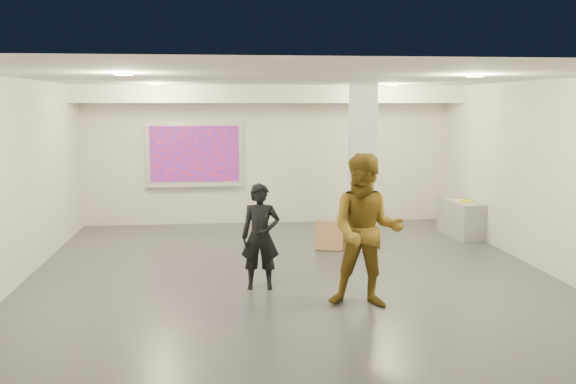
{
  "coord_description": "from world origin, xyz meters",
  "views": [
    {
      "loc": [
        -1.06,
        -9.52,
        2.63
      ],
      "look_at": [
        0.0,
        0.4,
        1.25
      ],
      "focal_mm": 40.0,
      "sensor_mm": 36.0,
      "label": 1
    }
  ],
  "objects": [
    {
      "name": "floor",
      "position": [
        0.0,
        0.0,
        0.0
      ],
      "size": [
        8.0,
        9.0,
        0.01
      ],
      "primitive_type": "cube",
      "color": "#3B3E44",
      "rests_on": "ground"
    },
    {
      "name": "ceiling",
      "position": [
        0.0,
        0.0,
        3.0
      ],
      "size": [
        8.0,
        9.0,
        0.01
      ],
      "primitive_type": "cube",
      "color": "silver",
      "rests_on": "floor"
    },
    {
      "name": "wall_back",
      "position": [
        0.0,
        4.5,
        1.5
      ],
      "size": [
        8.0,
        0.01,
        3.0
      ],
      "primitive_type": "cube",
      "color": "silver",
      "rests_on": "floor"
    },
    {
      "name": "wall_front",
      "position": [
        0.0,
        -4.5,
        1.5
      ],
      "size": [
        8.0,
        0.01,
        3.0
      ],
      "primitive_type": "cube",
      "color": "silver",
      "rests_on": "floor"
    },
    {
      "name": "wall_left",
      "position": [
        -4.0,
        0.0,
        1.5
      ],
      "size": [
        0.01,
        9.0,
        3.0
      ],
      "primitive_type": "cube",
      "color": "silver",
      "rests_on": "floor"
    },
    {
      "name": "wall_right",
      "position": [
        4.0,
        0.0,
        1.5
      ],
      "size": [
        0.01,
        9.0,
        3.0
      ],
      "primitive_type": "cube",
      "color": "silver",
      "rests_on": "floor"
    },
    {
      "name": "soffit_band",
      "position": [
        0.0,
        3.95,
        2.82
      ],
      "size": [
        8.0,
        1.1,
        0.36
      ],
      "primitive_type": "cube",
      "color": "white",
      "rests_on": "ceiling"
    },
    {
      "name": "downlight_nw",
      "position": [
        -2.2,
        2.5,
        2.98
      ],
      "size": [
        0.22,
        0.22,
        0.02
      ],
      "primitive_type": "cylinder",
      "color": "#FFD795",
      "rests_on": "ceiling"
    },
    {
      "name": "downlight_ne",
      "position": [
        2.2,
        2.5,
        2.98
      ],
      "size": [
        0.22,
        0.22,
        0.02
      ],
      "primitive_type": "cylinder",
      "color": "#FFD795",
      "rests_on": "ceiling"
    },
    {
      "name": "downlight_sw",
      "position": [
        -2.2,
        -1.5,
        2.98
      ],
      "size": [
        0.22,
        0.22,
        0.02
      ],
      "primitive_type": "cylinder",
      "color": "#FFD795",
      "rests_on": "ceiling"
    },
    {
      "name": "downlight_se",
      "position": [
        2.2,
        -1.5,
        2.98
      ],
      "size": [
        0.22,
        0.22,
        0.02
      ],
      "primitive_type": "cylinder",
      "color": "#FFD795",
      "rests_on": "ceiling"
    },
    {
      "name": "column",
      "position": [
        1.5,
        1.8,
        1.5
      ],
      "size": [
        0.52,
        0.52,
        3.0
      ],
      "primitive_type": "cylinder",
      "color": "silver",
      "rests_on": "floor"
    },
    {
      "name": "projection_screen",
      "position": [
        -1.6,
        4.45,
        1.53
      ],
      "size": [
        2.1,
        0.13,
        1.42
      ],
      "color": "silver",
      "rests_on": "wall_back"
    },
    {
      "name": "credenza",
      "position": [
        3.72,
        2.62,
        0.35
      ],
      "size": [
        0.63,
        1.26,
        0.71
      ],
      "primitive_type": "cube",
      "rotation": [
        0.0,
        0.0,
        0.1
      ],
      "color": "gray",
      "rests_on": "floor"
    },
    {
      "name": "papers_stack",
      "position": [
        3.68,
        2.6,
        0.72
      ],
      "size": [
        0.29,
        0.36,
        0.02
      ],
      "primitive_type": "cube",
      "rotation": [
        0.0,
        0.0,
        0.1
      ],
      "color": "silver",
      "rests_on": "credenza"
    },
    {
      "name": "postit_pad",
      "position": [
        3.75,
        2.51,
        0.72
      ],
      "size": [
        0.32,
        0.37,
        0.03
      ],
      "primitive_type": "cube",
      "rotation": [
        0.0,
        0.0,
        -0.35
      ],
      "color": "#E0EE1B",
      "rests_on": "credenza"
    },
    {
      "name": "cardboard_back",
      "position": [
        1.32,
        1.75,
        0.3
      ],
      "size": [
        0.55,
        0.12,
        0.61
      ],
      "primitive_type": "cube",
      "rotation": [
        -0.11,
        0.0,
        0.0
      ],
      "color": "#966845",
      "rests_on": "floor"
    },
    {
      "name": "cardboard_front",
      "position": [
        0.89,
        1.68,
        0.26
      ],
      "size": [
        0.53,
        0.34,
        0.52
      ],
      "primitive_type": "cube",
      "rotation": [
        -0.33,
        0.0,
        -0.28
      ],
      "color": "#966845",
      "rests_on": "floor"
    },
    {
      "name": "woman",
      "position": [
        -0.5,
        -0.6,
        0.76
      ],
      "size": [
        0.59,
        0.42,
        1.51
      ],
      "primitive_type": "imported",
      "rotation": [
        0.0,
        0.0,
        -0.1
      ],
      "color": "black",
      "rests_on": "floor"
    },
    {
      "name": "man",
      "position": [
        0.81,
        -1.56,
        1.0
      ],
      "size": [
        1.13,
        0.97,
        2.0
      ],
      "primitive_type": "imported",
      "rotation": [
        0.0,
        0.0,
        -0.24
      ],
      "color": "brown",
      "rests_on": "floor"
    }
  ]
}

